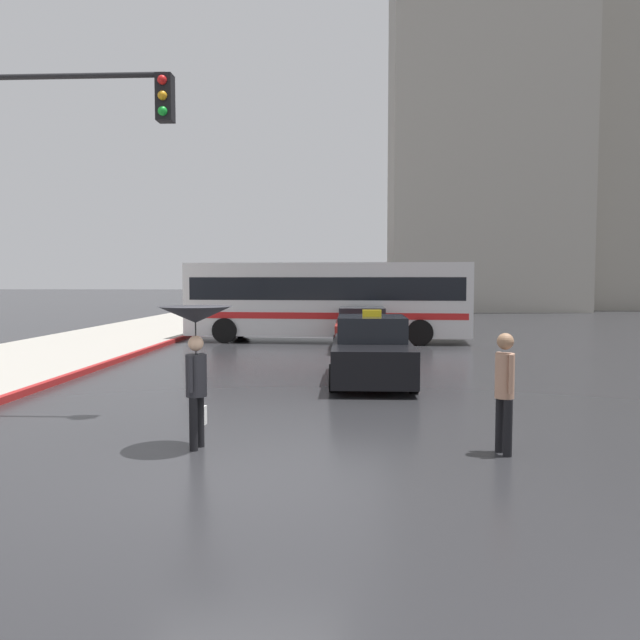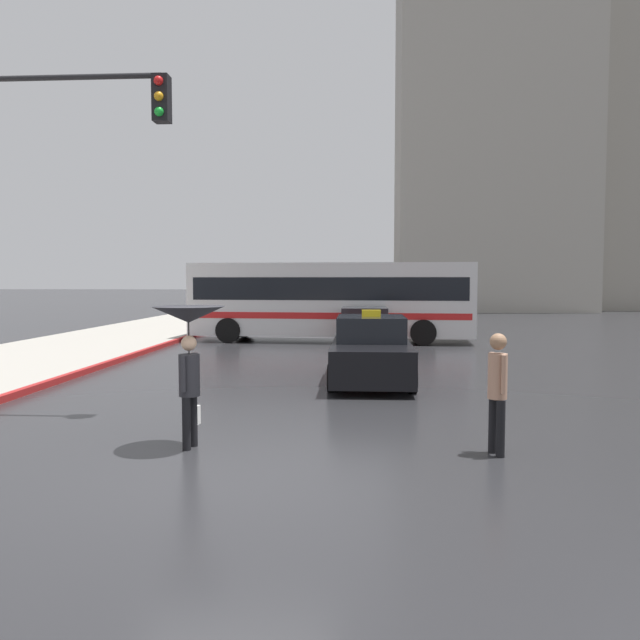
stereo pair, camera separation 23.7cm
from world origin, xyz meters
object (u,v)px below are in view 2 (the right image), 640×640
object	(u,v)px
pedestrian_with_umbrella	(189,334)
pedestrian_man	(497,385)
sedan_red	(364,330)
city_bus	(331,298)
traffic_light	(36,171)
taxi	(371,352)

from	to	relation	value
pedestrian_with_umbrella	pedestrian_man	size ratio (longest dim) A/B	1.21
pedestrian_man	sedan_red	bearing A→B (deg)	171.63
city_bus	pedestrian_with_umbrella	distance (m)	15.80
pedestrian_with_umbrella	traffic_light	distance (m)	4.79
city_bus	pedestrian_with_umbrella	bearing A→B (deg)	179.40
taxi	pedestrian_man	world-z (taller)	taxi
pedestrian_with_umbrella	pedestrian_man	bearing A→B (deg)	-80.34
sedan_red	pedestrian_man	xyz separation A→B (m)	(1.73, -13.23, 0.31)
sedan_red	pedestrian_with_umbrella	size ratio (longest dim) A/B	2.06
pedestrian_with_umbrella	traffic_light	world-z (taller)	traffic_light
pedestrian_man	taxi	bearing A→B (deg)	179.11
sedan_red	pedestrian_with_umbrella	xyz separation A→B (m)	(-2.58, -13.16, 0.97)
sedan_red	traffic_light	bearing A→B (deg)	61.84
pedestrian_with_umbrella	traffic_light	xyz separation A→B (m)	(-3.31, 2.17, 2.70)
taxi	pedestrian_man	bearing A→B (deg)	104.94
traffic_light	sedan_red	bearing A→B (deg)	61.84
taxi	pedestrian_man	xyz separation A→B (m)	(1.62, -6.08, 0.27)
pedestrian_with_umbrella	pedestrian_man	xyz separation A→B (m)	(4.31, -0.07, -0.67)
sedan_red	traffic_light	xyz separation A→B (m)	(-5.89, -11.00, 3.67)
taxi	pedestrian_with_umbrella	bearing A→B (deg)	65.95
city_bus	traffic_light	size ratio (longest dim) A/B	1.77
city_bus	pedestrian_with_umbrella	size ratio (longest dim) A/B	5.44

